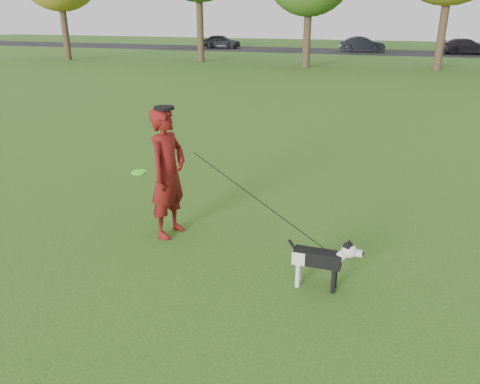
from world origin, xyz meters
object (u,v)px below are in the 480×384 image
(dog, at_px, (323,258))
(car_right, at_px, (466,46))
(man, at_px, (168,173))
(car_mid, at_px, (362,44))
(car_left, at_px, (221,41))

(dog, bearing_deg, car_right, 81.93)
(man, height_order, car_mid, man)
(car_mid, xyz_separation_m, car_right, (8.64, 0.00, -0.03))
(dog, relative_size, car_mid, 0.24)
(dog, distance_m, car_right, 40.65)
(car_mid, distance_m, car_right, 8.64)
(man, xyz_separation_m, car_right, (8.28, 39.41, -0.37))
(car_left, height_order, car_right, car_left)
(man, distance_m, dog, 2.77)
(dog, relative_size, car_right, 0.22)
(car_left, relative_size, car_mid, 0.96)
(man, xyz_separation_m, car_left, (-14.04, 39.41, -0.35))
(man, distance_m, car_mid, 39.41)
(dog, bearing_deg, car_mid, 94.17)
(man, relative_size, car_left, 0.53)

